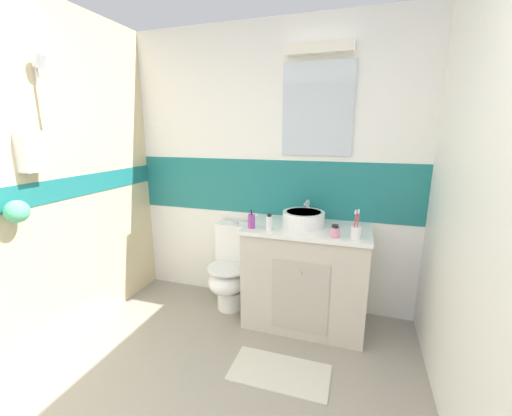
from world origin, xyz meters
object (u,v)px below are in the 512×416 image
at_px(toothbrush_cup, 356,231).
at_px(soap_dispenser, 251,221).
at_px(sink_basin, 304,218).
at_px(lotion_bottle_short, 269,223).
at_px(hair_gel_jar, 335,232).
at_px(toilet, 231,270).

bearing_deg(toothbrush_cup, soap_dispenser, 179.87).
relative_size(sink_basin, soap_dispenser, 2.55).
height_order(soap_dispenser, lotion_bottle_short, soap_dispenser).
relative_size(sink_basin, toothbrush_cup, 1.79).
xyz_separation_m(hair_gel_jar, lotion_bottle_short, (-0.50, 0.02, 0.02)).
bearing_deg(soap_dispenser, toilet, 141.51).
distance_m(soap_dispenser, hair_gel_jar, 0.65).
bearing_deg(lotion_bottle_short, soap_dispenser, 177.26).
height_order(toothbrush_cup, hair_gel_jar, toothbrush_cup).
bearing_deg(toothbrush_cup, sink_basin, 153.63).
bearing_deg(lotion_bottle_short, sink_basin, 42.11).
bearing_deg(soap_dispenser, toothbrush_cup, -0.13).
xyz_separation_m(sink_basin, toilet, (-0.65, 0.01, -0.55)).
bearing_deg(sink_basin, toilet, 178.95).
height_order(hair_gel_jar, lotion_bottle_short, lotion_bottle_short).
height_order(sink_basin, toothbrush_cup, toothbrush_cup).
height_order(toilet, hair_gel_jar, hair_gel_jar).
distance_m(toothbrush_cup, lotion_bottle_short, 0.64).
bearing_deg(sink_basin, lotion_bottle_short, -137.89).
relative_size(sink_basin, hair_gel_jar, 4.13).
xyz_separation_m(toothbrush_cup, soap_dispenser, (-0.79, 0.00, 0.01)).
bearing_deg(lotion_bottle_short, hair_gel_jar, -2.70).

